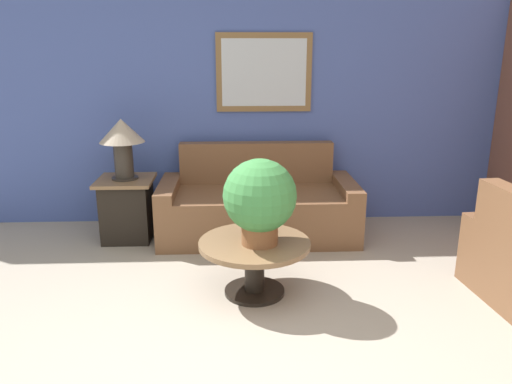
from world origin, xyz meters
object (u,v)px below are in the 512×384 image
at_px(table_lamp, 122,138).
at_px(potted_plant_on_table, 260,198).
at_px(coffee_table, 255,256).
at_px(side_table, 127,208).
at_px(couch_main, 258,207).

distance_m(table_lamp, potted_plant_on_table, 1.84).
relative_size(coffee_table, side_table, 1.38).
distance_m(coffee_table, side_table, 1.77).
xyz_separation_m(couch_main, table_lamp, (-1.33, -0.04, 0.75)).
distance_m(couch_main, potted_plant_on_table, 1.44).
bearing_deg(side_table, couch_main, 1.93).
relative_size(side_table, potted_plant_on_table, 0.95).
distance_m(couch_main, side_table, 1.34).
height_order(couch_main, potted_plant_on_table, potted_plant_on_table).
bearing_deg(table_lamp, coffee_table, -45.18).
xyz_separation_m(coffee_table, table_lamp, (-1.25, 1.25, 0.73)).
bearing_deg(side_table, coffee_table, -45.18).
xyz_separation_m(couch_main, side_table, (-1.33, -0.04, 0.02)).
bearing_deg(couch_main, table_lamp, -178.07).
bearing_deg(couch_main, potted_plant_on_table, -92.15).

